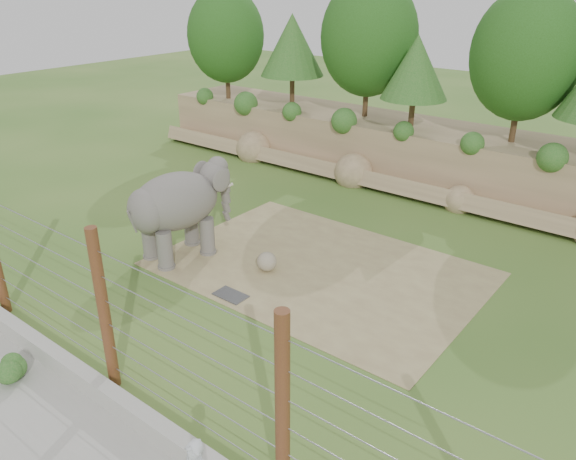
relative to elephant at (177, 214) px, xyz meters
The scene contains 10 objects.
ground 4.15m from the elephant, 12.97° to the right, with size 90.00×90.00×0.00m, color #3C6A25.
back_embankment 12.82m from the elephant, 69.80° to the left, with size 30.00×5.52×8.77m.
dirt_patch 5.00m from the elephant, 26.63° to the left, with size 10.00×7.00×0.02m, color #907B53.
drain_grate 3.61m from the elephant, 15.25° to the right, with size 1.00×0.60×0.03m, color #262628.
elephant is the anchor object (origin of this frame).
stone_ball 3.39m from the elephant, 18.13° to the left, with size 0.63×0.63×0.63m, color gray.
retaining_wall 7.08m from the elephant, 57.35° to the right, with size 26.00×0.35×0.50m, color #A9A79D.
walkway 8.85m from the elephant, 64.46° to the right, with size 26.00×4.00×0.01m, color #A9A79D.
barrier_fence 6.57m from the elephant, 54.99° to the right, with size 20.26×0.26×4.00m.
walkway_shrub 7.02m from the elephant, 74.64° to the right, with size 0.63×0.63×0.63m, color #1F601D.
Camera 1 is at (9.58, -10.17, 8.70)m, focal length 35.00 mm.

